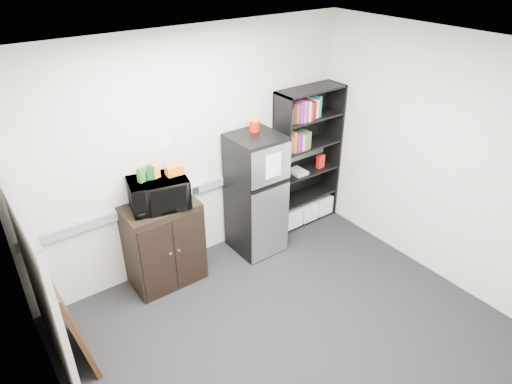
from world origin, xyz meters
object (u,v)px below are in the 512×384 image
(microwave, at_px, (159,193))
(refrigerator, at_px, (256,195))
(cubicle_partition, at_px, (42,291))
(cabinet, at_px, (164,244))
(bookshelf, at_px, (307,159))

(microwave, xyz_separation_m, refrigerator, (1.19, -0.06, -0.39))
(cubicle_partition, height_order, refrigerator, cubicle_partition)
(microwave, bearing_deg, cabinet, 103.08)
(bookshelf, distance_m, microwave, 2.13)
(bookshelf, height_order, microwave, bookshelf)
(cabinet, height_order, refrigerator, refrigerator)
(bookshelf, distance_m, refrigerator, 0.95)
(bookshelf, relative_size, cabinet, 1.89)
(microwave, bearing_deg, cubicle_partition, -149.82)
(bookshelf, height_order, cubicle_partition, bookshelf)
(bookshelf, xyz_separation_m, microwave, (-2.11, -0.08, 0.23))
(bookshelf, xyz_separation_m, cubicle_partition, (-3.43, -0.49, -0.10))
(bookshelf, height_order, refrigerator, bookshelf)
(bookshelf, bearing_deg, cubicle_partition, -171.94)
(cabinet, relative_size, refrigerator, 0.65)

